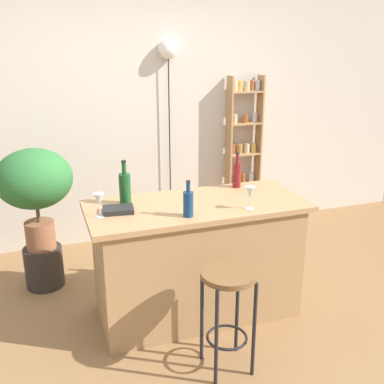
% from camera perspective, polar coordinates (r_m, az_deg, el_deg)
% --- Properties ---
extents(ground, '(12.00, 12.00, 0.00)m').
position_cam_1_polar(ground, '(3.49, 2.29, -17.21)').
color(ground, olive).
extents(back_wall, '(6.40, 0.10, 2.80)m').
position_cam_1_polar(back_wall, '(4.74, -6.25, 10.75)').
color(back_wall, beige).
rests_on(back_wall, ground).
extents(kitchen_counter, '(1.60, 0.71, 0.91)m').
position_cam_1_polar(kitchen_counter, '(3.49, 0.58, -8.38)').
color(kitchen_counter, '#A87F51').
rests_on(kitchen_counter, ground).
extents(bar_stool, '(0.35, 0.35, 0.70)m').
position_cam_1_polar(bar_stool, '(2.90, 4.55, -12.99)').
color(bar_stool, black).
rests_on(bar_stool, ground).
extents(spice_shelf, '(0.38, 0.16, 1.68)m').
position_cam_1_polar(spice_shelf, '(5.05, 6.50, 5.35)').
color(spice_shelf, tan).
rests_on(spice_shelf, ground).
extents(plant_stool, '(0.32, 0.32, 0.35)m').
position_cam_1_polar(plant_stool, '(4.17, -18.08, -8.88)').
color(plant_stool, '#2D2823').
rests_on(plant_stool, ground).
extents(potted_plant, '(0.62, 0.56, 0.86)m').
position_cam_1_polar(potted_plant, '(3.90, -19.18, 1.04)').
color(potted_plant, '#935B3D').
rests_on(potted_plant, plant_stool).
extents(bottle_wine_red, '(0.07, 0.07, 0.25)m').
position_cam_1_polar(bottle_wine_red, '(3.04, -0.47, -1.40)').
color(bottle_wine_red, navy).
rests_on(bottle_wine_red, kitchen_counter).
extents(bottle_vinegar, '(0.08, 0.08, 0.32)m').
position_cam_1_polar(bottle_vinegar, '(3.30, -8.42, 0.55)').
color(bottle_vinegar, '#194C23').
rests_on(bottle_vinegar, kitchen_counter).
extents(bottle_sauce_amber, '(0.07, 0.07, 0.29)m').
position_cam_1_polar(bottle_sauce_amber, '(3.66, 5.66, 2.24)').
color(bottle_sauce_amber, maroon).
rests_on(bottle_sauce_amber, kitchen_counter).
extents(wine_glass_left, '(0.07, 0.07, 0.16)m').
position_cam_1_polar(wine_glass_left, '(3.19, 7.30, -0.13)').
color(wine_glass_left, silver).
rests_on(wine_glass_left, kitchen_counter).
extents(wine_glass_center, '(0.07, 0.07, 0.16)m').
position_cam_1_polar(wine_glass_center, '(3.08, -11.56, -1.02)').
color(wine_glass_center, silver).
rests_on(wine_glass_center, kitchen_counter).
extents(cookbook, '(0.23, 0.18, 0.03)m').
position_cam_1_polar(cookbook, '(3.17, -9.26, -2.21)').
color(cookbook, black).
rests_on(cookbook, kitchen_counter).
extents(pendant_globe_light, '(0.19, 0.19, 2.05)m').
position_cam_1_polar(pendant_globe_light, '(4.65, -3.00, 17.06)').
color(pendant_globe_light, black).
rests_on(pendant_globe_light, ground).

